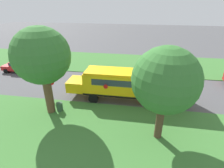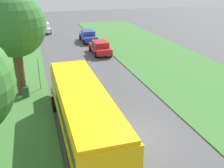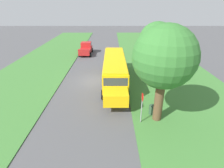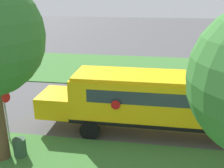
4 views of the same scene
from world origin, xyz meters
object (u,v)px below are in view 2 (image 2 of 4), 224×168
Objects in this scene: car_red_nearest at (100,47)px; stop_sign at (39,70)px; trash_bin at (25,92)px; car_white_furthest at (44,27)px; school_bus at (82,108)px; car_blue_middle at (88,35)px; oak_tree_roadside_mid at (13,26)px.

stop_sign reaches higher than car_red_nearest.
stop_sign is 3.04× the size of trash_bin.
stop_sign is at bearing -94.31° from car_white_furthest.
school_bus reaches higher than car_blue_middle.
car_red_nearest is (5.40, 16.77, -1.05)m from school_bus.
car_white_furthest is at bearing 124.15° from car_blue_middle.
car_red_nearest is 6.72m from car_blue_middle.
stop_sign is (-7.40, -15.64, 0.86)m from car_blue_middle.
car_white_furthest is 25.27m from trash_bin.
school_bus is 8.10m from stop_sign.
stop_sign reaches higher than car_blue_middle.
trash_bin is at bearing 115.46° from school_bus.
oak_tree_roadside_mid is (-8.86, -9.29, 4.45)m from car_red_nearest.
car_white_furthest is at bearing 90.36° from school_bus.
stop_sign is 2.11m from trash_bin.
trash_bin is (-1.17, -1.19, -1.29)m from stop_sign.
stop_sign reaches higher than car_white_furthest.
school_bus is at bearing -65.15° from oak_tree_roadside_mid.
school_bus is at bearing -75.69° from stop_sign.
oak_tree_roadside_mid is (-3.47, 7.48, 3.41)m from school_bus.
car_blue_middle is 0.56× the size of oak_tree_roadside_mid.
school_bus is 4.53× the size of stop_sign.
trash_bin is at bearing -96.75° from car_white_furthest.
car_white_furthest is at bearing 110.50° from car_red_nearest.
school_bus is at bearing -89.64° from car_white_furthest.
car_white_furthest is 0.56× the size of oak_tree_roadside_mid.
school_bus is 13.80× the size of trash_bin.
stop_sign reaches higher than trash_bin.
car_blue_middle is at bearing -55.85° from car_white_furthest.
trash_bin is at bearing -116.98° from car_blue_middle.
car_blue_middle is (5.40, 23.49, -1.05)m from school_bus.
oak_tree_roadside_mid reaches higher than car_red_nearest.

